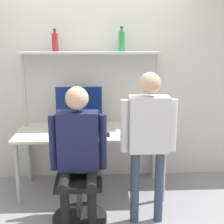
# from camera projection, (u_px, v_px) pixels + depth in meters

# --- Properties ---
(ground_plane) EXTENTS (12.00, 12.00, 0.00)m
(ground_plane) POSITION_uv_depth(u_px,v_px,m) (92.00, 205.00, 3.53)
(ground_plane) COLOR gray
(wall_back) EXTENTS (8.00, 0.06, 2.70)m
(wall_back) POSITION_uv_depth(u_px,v_px,m) (91.00, 77.00, 4.03)
(wall_back) COLOR silver
(wall_back) RESTS_ON ground_plane
(desk) EXTENTS (1.77, 0.79, 0.76)m
(desk) POSITION_uv_depth(u_px,v_px,m) (91.00, 136.00, 3.77)
(desk) COLOR beige
(desk) RESTS_ON ground_plane
(shelf_unit) EXTENTS (1.68, 0.29, 1.69)m
(shelf_unit) POSITION_uv_depth(u_px,v_px,m) (91.00, 71.00, 3.83)
(shelf_unit) COLOR silver
(shelf_unit) RESTS_ON ground_plane
(monitor) EXTENTS (0.60, 0.17, 0.50)m
(monitor) POSITION_uv_depth(u_px,v_px,m) (79.00, 103.00, 3.93)
(monitor) COLOR #B7B7BC
(monitor) RESTS_ON desk
(laptop) EXTENTS (0.31, 0.26, 0.26)m
(laptop) POSITION_uv_depth(u_px,v_px,m) (87.00, 128.00, 3.60)
(laptop) COLOR #333338
(laptop) RESTS_ON desk
(cell_phone) EXTENTS (0.07, 0.15, 0.01)m
(cell_phone) POSITION_uv_depth(u_px,v_px,m) (107.00, 135.00, 3.57)
(cell_phone) COLOR black
(cell_phone) RESTS_ON desk
(office_chair) EXTENTS (0.56, 0.56, 0.93)m
(office_chair) POSITION_uv_depth(u_px,v_px,m) (79.00, 194.00, 3.20)
(office_chair) COLOR black
(office_chair) RESTS_ON ground_plane
(person_seated) EXTENTS (0.57, 0.47, 1.40)m
(person_seated) POSITION_uv_depth(u_px,v_px,m) (78.00, 145.00, 3.03)
(person_seated) COLOR black
(person_seated) RESTS_ON ground_plane
(person_standing) EXTENTS (0.55, 0.21, 1.54)m
(person_standing) POSITION_uv_depth(u_px,v_px,m) (149.00, 131.00, 3.01)
(person_standing) COLOR #38425B
(person_standing) RESTS_ON ground_plane
(bottle_red) EXTENTS (0.07, 0.07, 0.26)m
(bottle_red) POSITION_uv_depth(u_px,v_px,m) (55.00, 42.00, 3.73)
(bottle_red) COLOR maroon
(bottle_red) RESTS_ON shelf_unit
(bottle_green) EXTENTS (0.08, 0.08, 0.29)m
(bottle_green) POSITION_uv_depth(u_px,v_px,m) (122.00, 41.00, 3.76)
(bottle_green) COLOR #2D8C3F
(bottle_green) RESTS_ON shelf_unit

